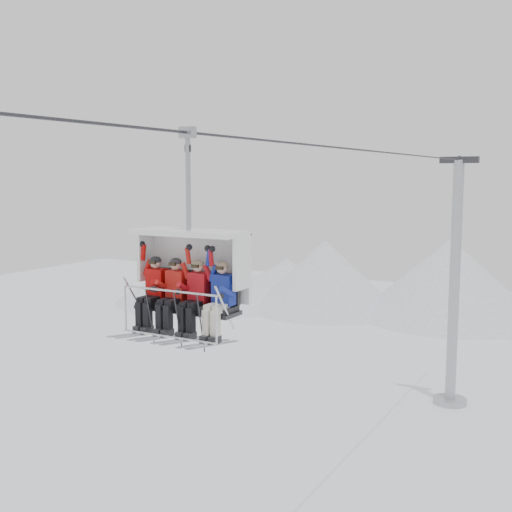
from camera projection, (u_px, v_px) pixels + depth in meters
The scene contains 8 objects.
ridgeline at pixel (486, 293), 53.14m from camera, with size 72.00×21.00×7.00m.
lift_tower_right at pixel (454, 300), 34.62m from camera, with size 2.00×1.80×13.48m.
haul_cable at pixel (256, 139), 14.61m from camera, with size 0.06×0.06×50.00m, color #2F2E34.
chairlift_carrier at pixel (193, 268), 12.71m from camera, with size 2.33×1.17×3.98m.
skier_far_left at pixel (153, 290), 12.87m from camera, with size 0.40×1.69×1.59m.
skier_center_left at pixel (174, 292), 12.63m from camera, with size 0.40×1.69×1.59m.
skier_center_right at pixel (196, 295), 12.37m from camera, with size 0.40×1.69×1.59m.
skier_far_right at pixel (220, 297), 12.10m from camera, with size 0.40×1.69×1.59m.
Camera 1 is at (7.21, -12.96, 12.48)m, focal length 45.00 mm.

